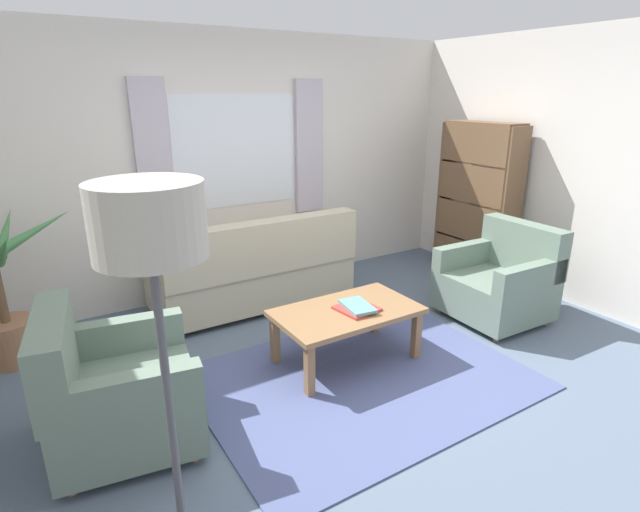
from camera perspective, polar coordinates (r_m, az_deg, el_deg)
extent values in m
plane|color=slate|center=(3.79, 5.00, -13.94)|extent=(6.24, 6.24, 0.00)
cube|color=silver|center=(5.23, -9.79, 10.22)|extent=(5.32, 0.12, 2.60)
cube|color=silver|center=(5.32, 29.34, 8.28)|extent=(0.12, 4.40, 2.60)
cube|color=white|center=(5.15, -9.62, 11.79)|extent=(1.30, 0.01, 1.10)
cube|color=silver|center=(4.87, -18.66, 10.73)|extent=(0.32, 0.06, 1.40)
cube|color=silver|center=(5.50, -1.31, 12.44)|extent=(0.32, 0.06, 1.40)
cube|color=#4C5684|center=(3.79, 5.01, -13.87)|extent=(2.33, 1.74, 0.01)
cube|color=#BCB293|center=(4.94, -7.83, -2.78)|extent=(1.90, 0.80, 0.38)
cube|color=#BCB293|center=(4.53, -6.39, 1.04)|extent=(1.90, 0.20, 0.48)
cube|color=#BCB293|center=(5.23, 0.72, 2.19)|extent=(0.16, 0.80, 0.24)
cube|color=#BCB293|center=(4.58, -17.95, -1.14)|extent=(0.16, 0.80, 0.24)
cylinder|color=olive|center=(5.63, -1.12, -2.29)|extent=(0.06, 0.06, 0.06)
cylinder|color=olive|center=(5.05, -18.01, -5.80)|extent=(0.06, 0.06, 0.06)
cylinder|color=olive|center=(5.16, 2.31, -4.29)|extent=(0.06, 0.06, 0.06)
cylinder|color=olive|center=(4.52, -16.06, -8.55)|extent=(0.06, 0.06, 0.06)
cube|color=slate|center=(3.30, -21.30, -15.72)|extent=(0.92, 0.95, 0.36)
cube|color=slate|center=(3.12, -28.29, -10.09)|extent=(0.30, 0.86, 0.46)
cube|color=slate|center=(2.84, -21.60, -14.76)|extent=(0.81, 0.24, 0.22)
cube|color=slate|center=(3.48, -22.17, -8.52)|extent=(0.81, 0.24, 0.22)
cylinder|color=olive|center=(3.16, -14.28, -21.38)|extent=(0.05, 0.05, 0.06)
cylinder|color=olive|center=(3.71, -16.12, -14.91)|extent=(0.05, 0.05, 0.06)
cylinder|color=olive|center=(3.17, -26.70, -22.86)|extent=(0.05, 0.05, 0.06)
cylinder|color=olive|center=(3.72, -26.29, -16.15)|extent=(0.05, 0.05, 0.06)
cube|color=slate|center=(4.87, 19.35, -4.16)|extent=(0.83, 0.86, 0.36)
cube|color=slate|center=(4.98, 22.34, 1.01)|extent=(0.21, 0.85, 0.46)
cube|color=slate|center=(4.99, 16.62, 0.23)|extent=(0.80, 0.14, 0.22)
cube|color=slate|center=(4.56, 23.11, -2.22)|extent=(0.80, 0.14, 0.22)
cylinder|color=olive|center=(4.94, 13.67, -5.93)|extent=(0.05, 0.05, 0.06)
cylinder|color=olive|center=(4.53, 19.62, -8.84)|extent=(0.05, 0.05, 0.06)
cylinder|color=olive|center=(5.38, 18.65, -4.36)|extent=(0.05, 0.05, 0.06)
cylinder|color=olive|center=(5.00, 24.46, -6.83)|extent=(0.05, 0.05, 0.06)
cube|color=olive|center=(3.82, 3.10, -6.44)|extent=(1.10, 0.64, 0.04)
cube|color=olive|center=(3.49, -1.22, -13.04)|extent=(0.06, 0.06, 0.40)
cube|color=olive|center=(4.02, 11.02, -8.94)|extent=(0.06, 0.06, 0.40)
cube|color=olive|center=(3.89, -5.20, -9.60)|extent=(0.06, 0.06, 0.40)
cube|color=olive|center=(4.37, 6.40, -6.37)|extent=(0.06, 0.06, 0.40)
cube|color=#B23833|center=(3.81, 4.26, -6.05)|extent=(0.31, 0.32, 0.02)
cube|color=#5B8E93|center=(3.80, 4.34, -5.76)|extent=(0.23, 0.33, 0.02)
cylinder|color=#9E6B4C|center=(4.60, -32.11, -8.34)|extent=(0.39, 0.39, 0.34)
cylinder|color=brown|center=(4.46, -32.97, -3.74)|extent=(0.07, 0.07, 0.45)
cone|color=#47894C|center=(4.38, -30.13, 2.46)|extent=(0.60, 0.22, 0.33)
cone|color=#47894C|center=(4.58, -32.52, 2.37)|extent=(0.25, 0.51, 0.37)
cone|color=#47894C|center=(4.12, -32.77, 0.51)|extent=(0.22, 0.45, 0.37)
cube|color=brown|center=(5.52, 21.20, 4.90)|extent=(0.30, 0.04, 1.70)
cube|color=brown|center=(6.08, 14.49, 6.73)|extent=(0.30, 0.04, 1.70)
cube|color=brown|center=(5.69, 16.75, 5.74)|extent=(0.02, 0.90, 1.70)
cube|color=brown|center=(6.02, 16.91, -1.95)|extent=(0.30, 0.86, 0.02)
cube|color=brown|center=(5.89, 17.29, 1.93)|extent=(0.30, 0.86, 0.02)
cube|color=brown|center=(5.79, 17.69, 5.97)|extent=(0.30, 0.86, 0.02)
cube|color=brown|center=(5.72, 18.11, 10.12)|extent=(0.30, 0.86, 0.02)
cube|color=brown|center=(5.68, 18.54, 14.36)|extent=(0.30, 0.86, 0.02)
cube|color=#B23833|center=(5.64, 20.10, 2.58)|extent=(0.28, 0.08, 0.30)
cube|color=#387F4C|center=(5.69, 19.47, 2.57)|extent=(0.28, 0.07, 0.25)
cube|color=beige|center=(5.73, 18.83, 2.93)|extent=(0.26, 0.09, 0.29)
cube|color=#7F478C|center=(5.79, 18.16, 2.80)|extent=(0.25, 0.06, 0.21)
cube|color=orange|center=(5.84, 17.52, 3.33)|extent=(0.24, 0.09, 0.28)
cube|color=orange|center=(5.91, 16.80, 3.12)|extent=(0.24, 0.08, 0.19)
cube|color=#B23833|center=(5.95, 16.25, 3.69)|extent=(0.28, 0.06, 0.28)
cube|color=#387F4C|center=(6.01, 15.69, 3.74)|extent=(0.26, 0.07, 0.25)
cube|color=#335199|center=(6.07, 15.09, 3.73)|extent=(0.24, 0.09, 0.21)
cylinder|color=#4C4C51|center=(2.00, -16.42, -21.03)|extent=(0.03, 0.03, 1.50)
cylinder|color=#B2AD9E|center=(1.60, -19.21, 3.90)|extent=(0.35, 0.35, 0.24)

